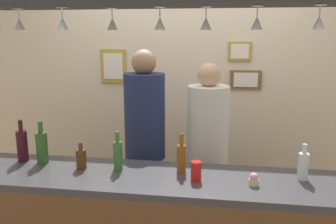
{
  "coord_description": "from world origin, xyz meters",
  "views": [
    {
      "loc": [
        0.39,
        -2.45,
        1.85
      ],
      "look_at": [
        0.0,
        0.1,
        1.29
      ],
      "focal_mm": 38.26,
      "sensor_mm": 36.0,
      "label": 1
    }
  ],
  "objects": [
    {
      "name": "hanging_wineglass_right",
      "position": [
        0.57,
        -0.32,
        1.92
      ],
      "size": [
        0.07,
        0.07,
        0.13
      ],
      "color": "silver",
      "rests_on": "overhead_glass_rack"
    },
    {
      "name": "cupcake",
      "position": [
        0.59,
        -0.4,
        1.0
      ],
      "size": [
        0.06,
        0.06,
        0.08
      ],
      "color": "beige",
      "rests_on": "bar_counter"
    },
    {
      "name": "hanging_wineglass_far_left",
      "position": [
        -0.88,
        -0.32,
        1.92
      ],
      "size": [
        0.07,
        0.07,
        0.13
      ],
      "color": "silver",
      "rests_on": "overhead_glass_rack"
    },
    {
      "name": "person_right_white_patterned_shirt",
      "position": [
        0.28,
        0.39,
        0.98
      ],
      "size": [
        0.34,
        0.34,
        1.63
      ],
      "color": "#2D334C",
      "rests_on": "ground_plane"
    },
    {
      "name": "drink_can",
      "position": [
        0.25,
        -0.38,
        1.03
      ],
      "size": [
        0.07,
        0.07,
        0.12
      ],
      "primitive_type": "cylinder",
      "color": "red",
      "rests_on": "bar_counter"
    },
    {
      "name": "overhead_glass_rack",
      "position": [
        0.0,
        -0.3,
        2.03
      ],
      "size": [
        2.2,
        0.36,
        0.04
      ],
      "primitive_type": "cube",
      "color": "black"
    },
    {
      "name": "bottle_beer_green_import",
      "position": [
        -0.28,
        -0.27,
        1.07
      ],
      "size": [
        0.06,
        0.06,
        0.26
      ],
      "color": "#336B2D",
      "rests_on": "bar_counter"
    },
    {
      "name": "bottle_beer_amber_tall",
      "position": [
        0.14,
        -0.25,
        1.07
      ],
      "size": [
        0.06,
        0.06,
        0.26
      ],
      "color": "brown",
      "rests_on": "bar_counter"
    },
    {
      "name": "picture_frame_caricature",
      "position": [
        -0.71,
        1.06,
        1.53
      ],
      "size": [
        0.26,
        0.02,
        0.34
      ],
      "color": "#B29338",
      "rests_on": "back_wall"
    },
    {
      "name": "picture_frame_upper_small",
      "position": [
        0.55,
        1.06,
        1.69
      ],
      "size": [
        0.22,
        0.02,
        0.18
      ],
      "color": "#B29338",
      "rests_on": "back_wall"
    },
    {
      "name": "bottle_wine_dark_red",
      "position": [
        -1.0,
        -0.22,
        1.09
      ],
      "size": [
        0.08,
        0.08,
        0.3
      ],
      "color": "#380F19",
      "rests_on": "bar_counter"
    },
    {
      "name": "hanging_wineglass_far_right",
      "position": [
        0.9,
        -0.36,
        1.92
      ],
      "size": [
        0.07,
        0.07,
        0.13
      ],
      "color": "silver",
      "rests_on": "overhead_glass_rack"
    },
    {
      "name": "bottle_beer_brown_stubby",
      "position": [
        -0.53,
        -0.29,
        1.04
      ],
      "size": [
        0.07,
        0.07,
        0.18
      ],
      "color": "#512D14",
      "rests_on": "bar_counter"
    },
    {
      "name": "back_wall",
      "position": [
        0.0,
        1.1,
        1.3
      ],
      "size": [
        4.4,
        0.06,
        2.6
      ],
      "primitive_type": "cube",
      "color": "beige",
      "rests_on": "ground_plane"
    },
    {
      "name": "hanging_wineglass_left",
      "position": [
        -0.57,
        -0.37,
        1.92
      ],
      "size": [
        0.07,
        0.07,
        0.13
      ],
      "color": "silver",
      "rests_on": "overhead_glass_rack"
    },
    {
      "name": "hanging_wineglass_center_left",
      "position": [
        -0.29,
        -0.28,
        1.92
      ],
      "size": [
        0.07,
        0.07,
        0.13
      ],
      "color": "silver",
      "rests_on": "overhead_glass_rack"
    },
    {
      "name": "bottle_champagne_green",
      "position": [
        -0.84,
        -0.23,
        1.09
      ],
      "size": [
        0.08,
        0.08,
        0.3
      ],
      "color": "#2D5623",
      "rests_on": "bar_counter"
    },
    {
      "name": "hanging_wineglass_center_right",
      "position": [
        0.28,
        -0.31,
        1.92
      ],
      "size": [
        0.07,
        0.07,
        0.13
      ],
      "color": "silver",
      "rests_on": "overhead_glass_rack"
    },
    {
      "name": "bottle_soda_clear",
      "position": [
        0.9,
        -0.27,
        1.06
      ],
      "size": [
        0.06,
        0.06,
        0.23
      ],
      "color": "silver",
      "rests_on": "bar_counter"
    },
    {
      "name": "hanging_wineglass_center",
      "position": [
        0.02,
        -0.32,
        1.92
      ],
      "size": [
        0.07,
        0.07,
        0.13
      ],
      "color": "silver",
      "rests_on": "overhead_glass_rack"
    },
    {
      "name": "picture_frame_lower_pair",
      "position": [
        0.61,
        1.06,
        1.42
      ],
      "size": [
        0.3,
        0.02,
        0.18
      ],
      "color": "brown",
      "rests_on": "back_wall"
    },
    {
      "name": "person_middle_navy_shirt",
      "position": [
        -0.24,
        0.39,
        1.05
      ],
      "size": [
        0.34,
        0.34,
        1.73
      ],
      "color": "#2D334C",
      "rests_on": "ground_plane"
    }
  ]
}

